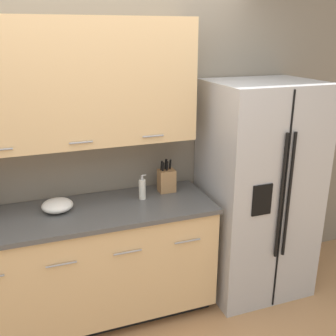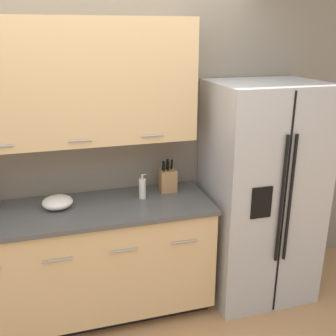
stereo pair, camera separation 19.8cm
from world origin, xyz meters
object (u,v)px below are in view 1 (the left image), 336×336
Objects in this scene: knife_block at (167,180)px; soap_dispenser at (142,189)px; mixing_bowl at (57,205)px; refrigerator at (257,191)px.

knife_block reaches higher than soap_dispenser.
soap_dispenser reaches higher than mixing_bowl.
soap_dispenser is (-0.97, 0.10, 0.11)m from refrigerator.
knife_block reaches higher than mixing_bowl.
refrigerator reaches higher than mixing_bowl.
soap_dispenser is 0.64m from mixing_bowl.
refrigerator is 0.98m from soap_dispenser.
refrigerator is at bearing -3.51° from mixing_bowl.
mixing_bowl is (-1.61, 0.10, 0.07)m from refrigerator.
mixing_bowl is (-0.64, -0.00, -0.04)m from soap_dispenser.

